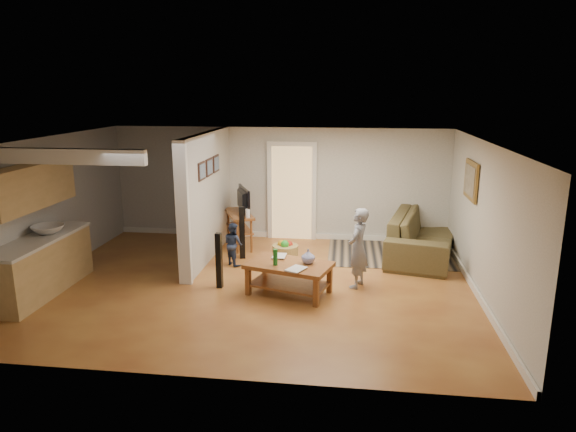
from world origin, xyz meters
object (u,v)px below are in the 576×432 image
object	(u,v)px
coffee_table	(290,270)
toddler	(234,265)
speaker_right	(242,233)
toy_basket	(285,252)
child	(357,286)
speaker_left	(219,261)
tv_console	(240,216)
sofa	(422,253)

from	to	relation	value
coffee_table	toddler	bearing A→B (deg)	134.20
speaker_right	toy_basket	size ratio (longest dim) A/B	2.07
child	toddler	xyz separation A→B (m)	(-2.37, 0.84, 0.00)
speaker_left	speaker_right	world-z (taller)	speaker_right
coffee_table	toy_basket	bearing A→B (deg)	100.51
tv_console	toddler	xyz separation A→B (m)	(0.14, -1.22, -0.67)
sofa	toy_basket	distance (m)	2.91
toy_basket	child	xyz separation A→B (m)	(1.40, -1.16, -0.19)
tv_console	toddler	distance (m)	1.40
sofa	toy_basket	world-z (taller)	toy_basket
tv_console	child	bearing A→B (deg)	-63.35
sofa	tv_console	world-z (taller)	tv_console
coffee_table	speaker_left	bearing A→B (deg)	174.52
sofa	speaker_right	world-z (taller)	speaker_right
speaker_right	toddler	xyz separation A→B (m)	(-0.08, -0.42, -0.53)
coffee_table	speaker_left	size ratio (longest dim) A/B	1.57
coffee_table	child	xyz separation A→B (m)	(1.10, 0.46, -0.41)
speaker_left	child	bearing A→B (deg)	13.03
sofa	tv_console	size ratio (longest dim) A/B	2.38
speaker_left	toy_basket	size ratio (longest dim) A/B	1.89
speaker_left	toy_basket	world-z (taller)	speaker_left
coffee_table	toy_basket	world-z (taller)	coffee_table
speaker_left	child	xyz separation A→B (m)	(2.33, 0.34, -0.48)
speaker_right	toy_basket	bearing A→B (deg)	-24.01
coffee_table	speaker_right	world-z (taller)	speaker_right
speaker_left	speaker_right	xyz separation A→B (m)	(0.05, 1.60, 0.05)
coffee_table	speaker_left	world-z (taller)	speaker_left
sofa	toddler	world-z (taller)	sofa
speaker_right	toddler	world-z (taller)	speaker_right
sofa	child	distance (m)	2.47
sofa	coffee_table	bearing A→B (deg)	148.55
sofa	toy_basket	xyz separation A→B (m)	(-2.76, -0.90, 0.19)
sofa	coffee_table	world-z (taller)	coffee_table
toddler	sofa	bearing A→B (deg)	-119.79
toy_basket	toddler	size ratio (longest dim) A/B	0.61
child	toddler	world-z (taller)	child
sofa	child	world-z (taller)	child
toy_basket	toddler	distance (m)	1.03
sofa	child	bearing A→B (deg)	159.45
coffee_table	toddler	xyz separation A→B (m)	(-1.27, 1.30, -0.41)
tv_console	toy_basket	size ratio (longest dim) A/B	2.46
tv_console	toy_basket	world-z (taller)	tv_console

